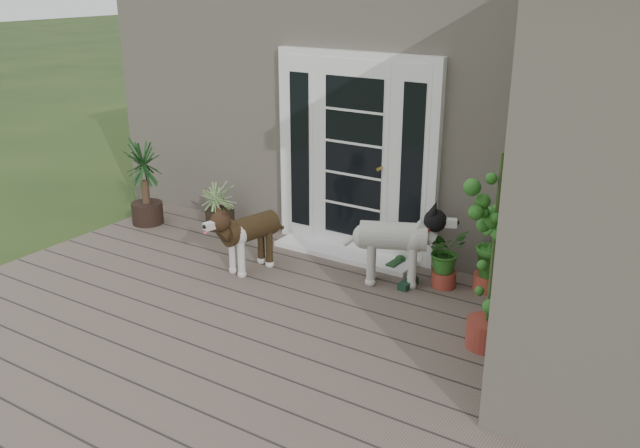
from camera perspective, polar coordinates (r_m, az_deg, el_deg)
The scene contains 14 objects.
deck at distance 5.90m, azimuth -6.36°, elevation -9.87°, with size 6.20×4.60×0.12m, color #6B5B4C.
house_main at distance 8.93m, azimuth 10.82°, elevation 10.47°, with size 7.40×4.00×3.10m, color #665E54.
door_unit at distance 7.27m, azimuth 2.96°, elevation 5.76°, with size 1.90×0.14×2.15m, color white.
door_step at distance 7.44m, azimuth 2.05°, elevation -2.41°, with size 1.60×0.40×0.05m, color white.
brindle_dog at distance 6.99m, azimuth -5.83°, elevation -1.30°, with size 0.34×0.80×0.67m, color #382714, non-canonical shape.
white_dog at distance 6.68m, azimuth 6.11°, elevation -2.08°, with size 0.38×0.88×0.73m, color white, non-canonical shape.
spider_plant at distance 8.22m, azimuth -8.40°, elevation 1.72°, with size 0.58×0.58×0.62m, color #8FB56F, non-canonical shape.
yucca at distance 8.49m, azimuth -14.43°, elevation 3.36°, with size 0.72×0.72×1.04m, color black, non-canonical shape.
herb_a at distance 6.73m, azimuth 10.37°, elevation -3.16°, with size 0.40×0.40×0.51m, color #27621C.
herb_b at distance 6.73m, azimuth 13.91°, elevation -2.98°, with size 0.40×0.40×0.61m, color #1A4E16.
herb_c at distance 6.38m, azimuth 18.73°, elevation -5.47°, with size 0.31×0.31×0.48m, color #194D16.
sapling at distance 5.50m, azimuth 14.28°, elevation -2.18°, with size 0.50×0.50×1.70m, color #175017, non-canonical shape.
clog_left at distance 7.16m, azimuth 6.35°, elevation -3.29°, with size 0.14×0.29×0.09m, color #163716, non-canonical shape.
clog_right at distance 6.74m, azimuth 7.36°, elevation -4.89°, with size 0.13×0.29×0.09m, color black, non-canonical shape.
Camera 1 is at (3.28, -3.53, 3.00)m, focal length 38.32 mm.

